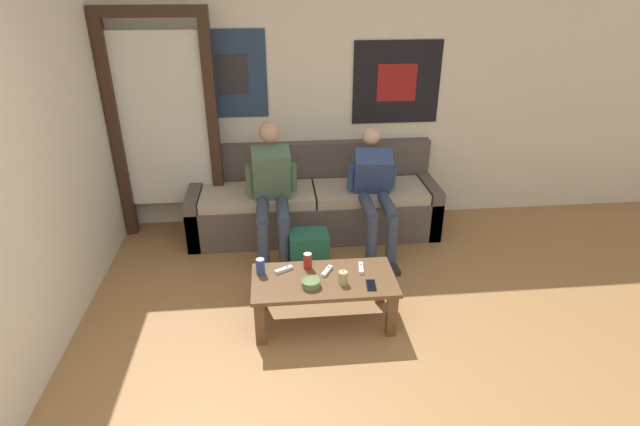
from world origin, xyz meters
TOP-DOWN VIEW (x-y plane):
  - wall_back at (0.00, 3.02)m, footprint 10.00×0.07m
  - door_frame at (-1.33, 2.80)m, footprint 1.00×0.10m
  - couch at (0.05, 2.66)m, footprint 2.44×0.72m
  - coffee_table at (-0.00, 1.17)m, footprint 1.05×0.52m
  - person_seated_adult at (-0.36, 2.27)m, footprint 0.47×0.90m
  - person_seated_teen at (0.59, 2.29)m, footprint 0.47×0.95m
  - backpack at (-0.06, 1.84)m, footprint 0.33×0.28m
  - ceramic_bowl at (-0.10, 1.08)m, footprint 0.14×0.14m
  - pillar_candle at (0.13, 1.10)m, footprint 0.07×0.07m
  - drink_can_blue at (-0.46, 1.29)m, footprint 0.07×0.07m
  - drink_can_red at (-0.11, 1.33)m, footprint 0.07×0.07m
  - game_controller_near_left at (0.03, 1.25)m, footprint 0.10×0.14m
  - game_controller_near_right at (-0.29, 1.30)m, footprint 0.14×0.10m
  - game_controller_far_center at (0.29, 1.27)m, footprint 0.05×0.15m
  - cell_phone at (0.33, 1.05)m, footprint 0.08×0.14m

SIDE VIEW (x-z plane):
  - backpack at x=-0.06m, z-range -0.01..0.39m
  - couch at x=0.05m, z-range -0.14..0.72m
  - coffee_table at x=0.00m, z-range 0.12..0.50m
  - cell_phone at x=0.33m, z-range 0.38..0.39m
  - game_controller_near_left at x=0.03m, z-range 0.37..0.40m
  - game_controller_near_right at x=-0.29m, z-range 0.37..0.40m
  - game_controller_far_center at x=0.29m, z-range 0.37..0.40m
  - ceramic_bowl at x=-0.10m, z-range 0.38..0.43m
  - pillar_candle at x=0.13m, z-range 0.37..0.48m
  - drink_can_blue at x=-0.46m, z-range 0.38..0.50m
  - drink_can_red at x=-0.11m, z-range 0.38..0.50m
  - person_seated_teen at x=0.59m, z-range 0.05..1.15m
  - person_seated_adult at x=-0.36m, z-range 0.05..1.25m
  - door_frame at x=-1.33m, z-range 0.12..2.27m
  - wall_back at x=0.00m, z-range 0.00..2.55m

